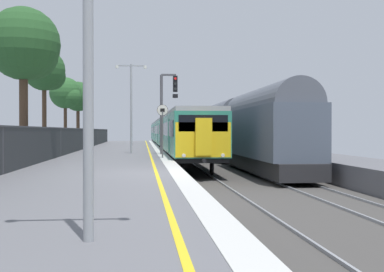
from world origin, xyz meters
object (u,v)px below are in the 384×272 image
(freight_train_adjacent_track, at_px, (240,128))
(background_tree_right, at_px, (46,72))
(signal_gantry, at_px, (166,104))
(background_tree_left, at_px, (26,47))
(platform_lamp_near, at_px, (88,6))
(background_tree_back, at_px, (66,94))
(commuter_train_at_platform, at_px, (169,132))
(speed_limit_sign, at_px, (163,124))
(platform_lamp_mid, at_px, (131,101))
(background_tree_centre, at_px, (77,98))

(freight_train_adjacent_track, bearing_deg, background_tree_right, 166.68)
(signal_gantry, bearing_deg, freight_train_adjacent_track, 36.95)
(signal_gantry, bearing_deg, background_tree_left, -142.17)
(freight_train_adjacent_track, bearing_deg, platform_lamp_near, -105.24)
(freight_train_adjacent_track, height_order, background_tree_back, background_tree_back)
(freight_train_adjacent_track, bearing_deg, commuter_train_at_platform, 101.41)
(freight_train_adjacent_track, xyz_separation_m, signal_gantry, (-5.48, -4.12, 1.46))
(commuter_train_at_platform, height_order, platform_lamp_near, platform_lamp_near)
(speed_limit_sign, height_order, background_tree_right, background_tree_right)
(freight_train_adjacent_track, bearing_deg, platform_lamp_mid, -161.23)
(signal_gantry, distance_m, background_tree_left, 9.36)
(signal_gantry, xyz_separation_m, platform_lamp_near, (-2.16, -23.92, -0.01))
(freight_train_adjacent_track, bearing_deg, background_tree_left, -142.55)
(commuter_train_at_platform, relative_size, background_tree_right, 8.23)
(commuter_train_at_platform, distance_m, platform_lamp_near, 48.05)
(speed_limit_sign, height_order, background_tree_left, background_tree_left)
(commuter_train_at_platform, bearing_deg, background_tree_left, -106.27)
(speed_limit_sign, bearing_deg, background_tree_right, 125.68)
(background_tree_centre, bearing_deg, platform_lamp_near, -82.54)
(background_tree_centre, height_order, background_tree_back, background_tree_centre)
(background_tree_back, bearing_deg, speed_limit_sign, -68.73)
(platform_lamp_near, bearing_deg, freight_train_adjacent_track, 74.76)
(commuter_train_at_platform, bearing_deg, background_tree_right, -121.48)
(background_tree_left, relative_size, background_tree_back, 1.15)
(freight_train_adjacent_track, xyz_separation_m, background_tree_centre, (-14.03, 20.80, 3.47))
(platform_lamp_near, relative_size, background_tree_right, 0.69)
(freight_train_adjacent_track, height_order, signal_gantry, signal_gantry)
(background_tree_centre, xyz_separation_m, background_tree_back, (0.01, -7.97, -0.21))
(background_tree_centre, relative_size, background_tree_back, 1.06)
(speed_limit_sign, xyz_separation_m, background_tree_centre, (-8.18, 28.96, 3.30))
(platform_lamp_mid, distance_m, background_tree_back, 16.77)
(background_tree_left, bearing_deg, background_tree_right, 96.55)
(speed_limit_sign, xyz_separation_m, background_tree_right, (-8.26, 11.50, 4.05))
(background_tree_right, bearing_deg, speed_limit_sign, -54.32)
(speed_limit_sign, height_order, platform_lamp_mid, platform_lamp_mid)
(freight_train_adjacent_track, relative_size, platform_lamp_near, 5.46)
(platform_lamp_mid, relative_size, background_tree_right, 0.76)
(signal_gantry, height_order, platform_lamp_mid, platform_lamp_mid)
(speed_limit_sign, distance_m, background_tree_back, 22.74)
(background_tree_left, distance_m, background_tree_centre, 30.50)
(platform_lamp_mid, bearing_deg, speed_limit_sign, -72.18)
(freight_train_adjacent_track, relative_size, background_tree_left, 3.78)
(platform_lamp_near, distance_m, background_tree_left, 19.19)
(platform_lamp_near, relative_size, background_tree_back, 0.80)
(platform_lamp_mid, height_order, background_tree_right, background_tree_right)
(speed_limit_sign, relative_size, platform_lamp_mid, 0.50)
(commuter_train_at_platform, xyz_separation_m, platform_lamp_near, (-3.63, -47.87, 1.83))
(background_tree_centre, bearing_deg, background_tree_back, -89.94)
(platform_lamp_mid, bearing_deg, freight_train_adjacent_track, 18.77)
(platform_lamp_near, relative_size, background_tree_centre, 0.76)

